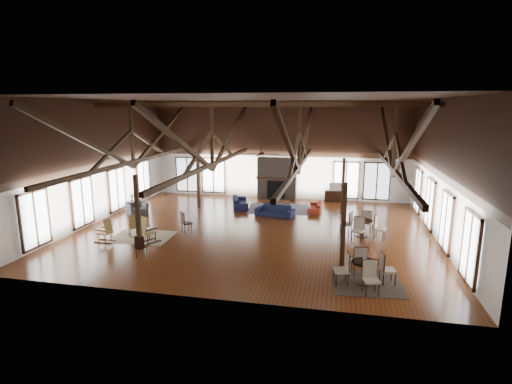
% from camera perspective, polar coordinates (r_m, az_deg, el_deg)
% --- Properties ---
extents(floor, '(16.00, 16.00, 0.00)m').
position_cam_1_polar(floor, '(18.78, -0.20, -5.43)').
color(floor, '#592C12').
rests_on(floor, ground).
extents(ceiling, '(16.00, 14.00, 0.02)m').
position_cam_1_polar(ceiling, '(17.92, -0.22, 13.20)').
color(ceiling, black).
rests_on(ceiling, wall_back).
extents(wall_back, '(16.00, 0.02, 6.00)m').
position_cam_1_polar(wall_back, '(24.95, 3.17, 5.94)').
color(wall_back, white).
rests_on(wall_back, floor).
extents(wall_front, '(16.00, 0.02, 6.00)m').
position_cam_1_polar(wall_front, '(11.47, -7.55, -1.32)').
color(wall_front, white).
rests_on(wall_front, floor).
extents(wall_left, '(0.02, 14.00, 6.00)m').
position_cam_1_polar(wall_left, '(21.26, -21.86, 4.05)').
color(wall_left, white).
rests_on(wall_left, floor).
extents(wall_right, '(0.02, 14.00, 6.00)m').
position_cam_1_polar(wall_right, '(18.22, 25.24, 2.57)').
color(wall_right, white).
rests_on(wall_right, floor).
extents(roof_truss, '(15.60, 14.07, 3.14)m').
position_cam_1_polar(roof_truss, '(17.99, -0.21, 6.91)').
color(roof_truss, '#301F0D').
rests_on(roof_truss, wall_back).
extents(post_grid, '(8.16, 7.16, 3.05)m').
position_cam_1_polar(post_grid, '(18.38, -0.21, -0.89)').
color(post_grid, '#301F0D').
rests_on(post_grid, floor).
extents(fireplace, '(2.50, 0.69, 2.60)m').
position_cam_1_polar(fireplace, '(24.86, 3.01, 1.94)').
color(fireplace, brown).
rests_on(fireplace, floor).
extents(ceiling_fan, '(1.60, 1.60, 0.75)m').
position_cam_1_polar(ceiling_fan, '(16.94, 0.74, 5.59)').
color(ceiling_fan, black).
rests_on(ceiling_fan, roof_truss).
extents(sofa_navy_front, '(2.15, 1.21, 0.59)m').
position_cam_1_polar(sofa_navy_front, '(21.06, 2.72, -2.68)').
color(sofa_navy_front, '#151B3A').
rests_on(sofa_navy_front, floor).
extents(sofa_navy_left, '(2.18, 1.37, 0.59)m').
position_cam_1_polar(sofa_navy_left, '(22.92, -2.26, -1.45)').
color(sofa_navy_left, '#16173D').
rests_on(sofa_navy_left, floor).
extents(sofa_orange, '(1.66, 0.68, 0.48)m').
position_cam_1_polar(sofa_orange, '(22.25, 8.42, -2.14)').
color(sofa_orange, '#9B2F1E').
rests_on(sofa_orange, floor).
extents(coffee_table, '(1.36, 0.91, 0.48)m').
position_cam_1_polar(coffee_table, '(22.45, 3.31, -1.42)').
color(coffee_table, brown).
rests_on(coffee_table, floor).
extents(vase, '(0.19, 0.19, 0.17)m').
position_cam_1_polar(vase, '(22.50, 3.14, -1.02)').
color(vase, '#B2B2B2').
rests_on(vase, coffee_table).
extents(armchair, '(1.33, 1.34, 0.65)m').
position_cam_1_polar(armchair, '(22.16, -16.64, -2.35)').
color(armchair, '#333335').
rests_on(armchair, floor).
extents(side_table_lamp, '(0.42, 0.42, 1.07)m').
position_cam_1_polar(side_table_lamp, '(23.01, -17.27, -1.67)').
color(side_table_lamp, black).
rests_on(side_table_lamp, floor).
extents(rocking_chair_a, '(0.81, 0.83, 0.98)m').
position_cam_1_polar(rocking_chair_a, '(18.63, -17.04, -4.63)').
color(rocking_chair_a, olive).
rests_on(rocking_chair_a, floor).
extents(rocking_chair_b, '(0.86, 1.03, 1.18)m').
position_cam_1_polar(rocking_chair_b, '(17.44, -15.45, -5.35)').
color(rocking_chair_b, olive).
rests_on(rocking_chair_b, floor).
extents(rocking_chair_c, '(0.83, 0.48, 1.04)m').
position_cam_1_polar(rocking_chair_c, '(18.14, -20.63, -5.25)').
color(rocking_chair_c, olive).
rests_on(rocking_chair_c, floor).
extents(side_chair_a, '(0.59, 0.59, 0.98)m').
position_cam_1_polar(side_chair_a, '(18.48, -10.15, -4.07)').
color(side_chair_a, black).
rests_on(side_chair_a, floor).
extents(side_chair_b, '(0.43, 0.43, 0.88)m').
position_cam_1_polar(side_chair_b, '(15.92, -16.20, -7.24)').
color(side_chair_b, black).
rests_on(side_chair_b, floor).
extents(cafe_table_near, '(2.05, 2.05, 1.04)m').
position_cam_1_polar(cafe_table_near, '(13.58, 15.27, -10.50)').
color(cafe_table_near, black).
rests_on(cafe_table_near, floor).
extents(cafe_table_far, '(2.04, 2.04, 1.04)m').
position_cam_1_polar(cafe_table_far, '(18.31, 15.01, -4.60)').
color(cafe_table_far, black).
rests_on(cafe_table_far, floor).
extents(cup_near, '(0.15, 0.15, 0.10)m').
position_cam_1_polar(cup_near, '(13.57, 15.26, -9.24)').
color(cup_near, '#B2B2B2').
rests_on(cup_near, cafe_table_near).
extents(cup_far, '(0.15, 0.15, 0.10)m').
position_cam_1_polar(cup_far, '(18.21, 15.02, -3.77)').
color(cup_far, '#B2B2B2').
rests_on(cup_far, cafe_table_far).
extents(tv_console, '(1.32, 0.49, 0.66)m').
position_cam_1_polar(tv_console, '(24.84, 11.33, -0.55)').
color(tv_console, black).
rests_on(tv_console, floor).
extents(television, '(0.89, 0.23, 0.51)m').
position_cam_1_polar(television, '(24.72, 11.45, 0.77)').
color(television, '#B2B2B2').
rests_on(television, tv_console).
extents(rug_tan, '(2.65, 2.12, 0.01)m').
position_cam_1_polar(rug_tan, '(18.49, -15.94, -6.17)').
color(rug_tan, tan).
rests_on(rug_tan, floor).
extents(rug_navy, '(3.67, 2.91, 0.01)m').
position_cam_1_polar(rug_navy, '(22.65, 3.33, -2.39)').
color(rug_navy, '#17163F').
rests_on(rug_navy, floor).
extents(rug_dark, '(2.37, 2.18, 0.01)m').
position_cam_1_polar(rug_dark, '(13.83, 15.62, -12.43)').
color(rug_dark, black).
rests_on(rug_dark, floor).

